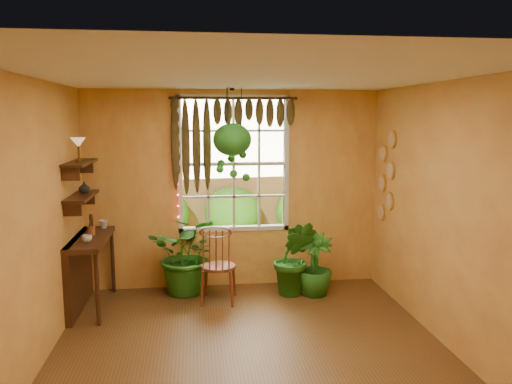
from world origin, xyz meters
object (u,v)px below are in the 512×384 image
at_px(potted_plant_left, 188,254).
at_px(hanging_basket, 232,144).
at_px(counter_ledge, 82,265).
at_px(windsor_chair, 218,276).
at_px(potted_plant_mid, 295,258).

height_order(potted_plant_left, hanging_basket, hanging_basket).
relative_size(counter_ledge, windsor_chair, 1.03).
distance_m(windsor_chair, potted_plant_mid, 1.04).
height_order(counter_ledge, windsor_chair, windsor_chair).
relative_size(windsor_chair, hanging_basket, 0.97).
height_order(counter_ledge, hanging_basket, hanging_basket).
bearing_deg(windsor_chair, potted_plant_mid, 17.86).
height_order(potted_plant_mid, hanging_basket, hanging_basket).
xyz_separation_m(counter_ledge, potted_plant_left, (1.27, 0.39, -0.02)).
xyz_separation_m(counter_ledge, windsor_chair, (1.65, -0.00, -0.21)).
xyz_separation_m(windsor_chair, hanging_basket, (0.22, 0.31, 1.66)).
distance_m(counter_ledge, potted_plant_left, 1.33).
bearing_deg(hanging_basket, counter_ledge, -170.57).
xyz_separation_m(counter_ledge, potted_plant_mid, (2.66, 0.14, -0.05)).
bearing_deg(potted_plant_left, potted_plant_mid, -10.10).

